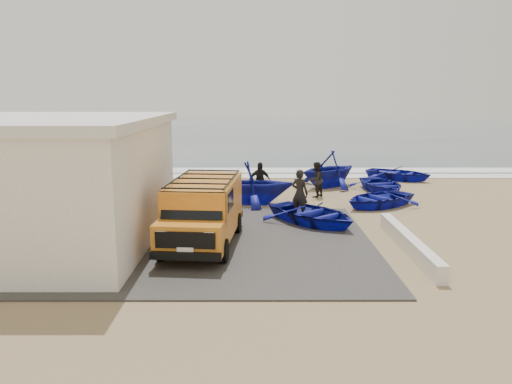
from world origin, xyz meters
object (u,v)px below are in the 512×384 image
object	(u,v)px
van	(203,210)
fisherman_front	(300,193)
boat_near_left	(313,214)
boat_mid_left	(252,183)
fisherman_middle	(316,180)
boat_near_right	(378,198)
building	(32,181)
fisherman_back	(260,181)
boat_mid_right	(381,185)
parapet	(409,243)
boat_far_left	(329,169)
boat_far_right	(399,173)

from	to	relation	value
van	fisherman_front	world-z (taller)	van
boat_near_left	boat_mid_left	size ratio (longest dim) A/B	1.08
fisherman_middle	boat_near_right	bearing A→B (deg)	89.91
boat_near_right	fisherman_front	distance (m)	4.27
building	van	bearing A→B (deg)	-1.87
building	fisherman_middle	size ratio (longest dim) A/B	5.34
boat_mid_left	fisherman_front	distance (m)	3.24
boat_mid_left	fisherman_front	bearing A→B (deg)	-140.94
fisherman_front	fisherman_back	size ratio (longest dim) A/B	1.09
boat_near_left	fisherman_middle	bearing A→B (deg)	42.79
boat_mid_right	fisherman_middle	world-z (taller)	fisherman_middle
parapet	fisherman_back	world-z (taller)	fisherman_back
building	fisherman_middle	bearing A→B (deg)	36.47
boat_near_left	fisherman_back	bearing A→B (deg)	74.56
boat_near_right	boat_mid_right	distance (m)	3.65
boat_near_right	fisherman_back	bearing A→B (deg)	-139.66
boat_near_right	boat_far_left	xyz separation A→B (m)	(-1.53, 4.94, 0.61)
van	fisherman_middle	world-z (taller)	van
fisherman_middle	boat_mid_right	bearing A→B (deg)	150.30
boat_far_right	fisherman_back	bearing A→B (deg)	160.43
building	van	size ratio (longest dim) A/B	1.73
building	boat_near_right	distance (m)	14.36
boat_mid_left	boat_far_left	distance (m)	6.05
building	fisherman_back	xyz separation A→B (m)	(7.73, 7.12, -1.24)
van	boat_near_left	distance (m)	4.87
boat_mid_left	van	bearing A→B (deg)	167.10
parapet	boat_mid_right	size ratio (longest dim) A/B	1.63
boat_far_left	boat_far_right	world-z (taller)	boat_far_left
building	boat_far_left	bearing A→B (deg)	42.40
boat_far_left	boat_far_right	distance (m)	5.10
boat_mid_left	boat_far_left	xyz separation A→B (m)	(4.20, 4.35, 0.01)
boat_mid_left	boat_far_left	bearing A→B (deg)	-42.83
boat_far_left	fisherman_front	distance (m)	7.25
boat_near_right	fisherman_middle	size ratio (longest dim) A/B	2.12
boat_far_left	building	bearing A→B (deg)	-85.94
parapet	boat_far_left	xyz separation A→B (m)	(-0.93, 11.56, 0.73)
building	boat_mid_left	bearing A→B (deg)	40.15
van	boat_mid_left	distance (m)	6.60
boat_mid_left	boat_mid_right	world-z (taller)	boat_mid_left
fisherman_back	boat_far_right	bearing A→B (deg)	28.12
van	parapet	bearing A→B (deg)	-1.76
parapet	fisherman_middle	xyz separation A→B (m)	(-1.97, 8.78, 0.60)
van	boat_far_right	distance (m)	16.64
boat_far_left	fisherman_back	distance (m)	5.15
van	building	bearing A→B (deg)	-176.75
boat_near_left	boat_near_right	world-z (taller)	boat_near_left
boat_far_left	van	bearing A→B (deg)	-66.70
fisherman_back	boat_mid_left	bearing A→B (deg)	-117.96
building	boat_far_right	size ratio (longest dim) A/B	2.45
boat_near_right	boat_mid_left	xyz separation A→B (m)	(-5.73, 0.59, 0.61)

